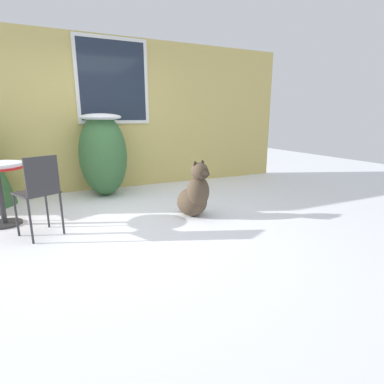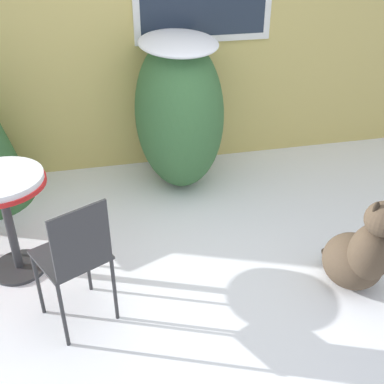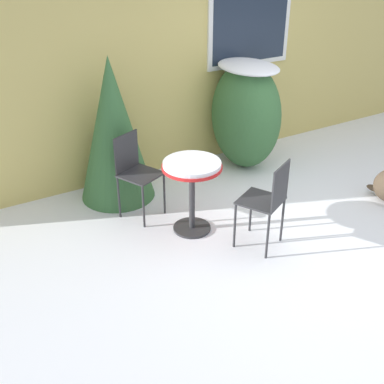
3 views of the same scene
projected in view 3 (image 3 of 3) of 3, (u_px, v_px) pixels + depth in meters
ground_plane at (328, 226)px, 5.16m from camera, size 16.00×16.00×0.00m
house_wall at (220, 55)px, 6.16m from camera, size 8.00×0.10×2.70m
shrub_left at (246, 113)px, 6.17m from camera, size 0.78×1.06×1.38m
evergreen_bush at (113, 130)px, 5.36m from camera, size 0.86×0.86×1.66m
patio_table at (192, 177)px, 4.81m from camera, size 0.61×0.61×0.78m
patio_chair_near_table at (136, 170)px, 5.14m from camera, size 0.51×0.51×0.92m
patio_chair_far_side at (267, 200)px, 4.58m from camera, size 0.52×0.52×0.92m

